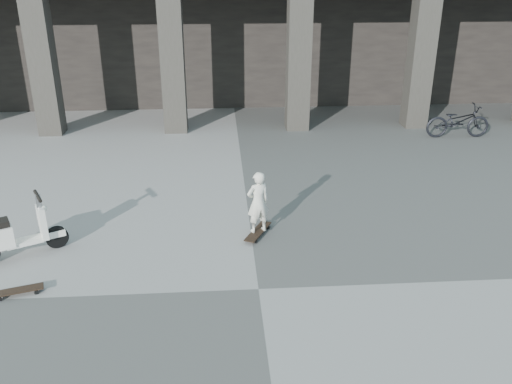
{
  "coord_description": "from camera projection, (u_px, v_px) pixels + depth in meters",
  "views": [
    {
      "loc": [
        -0.54,
        -7.05,
        4.7
      ],
      "look_at": [
        0.12,
        2.27,
        0.65
      ],
      "focal_mm": 38.0,
      "sensor_mm": 36.0,
      "label": 1
    }
  ],
  "objects": [
    {
      "name": "scooter",
      "position": [
        4.0,
        237.0,
        9.02
      ],
      "size": [
        1.4,
        0.85,
        1.06
      ],
      "rotation": [
        0.0,
        0.0,
        0.47
      ],
      "color": "black",
      "rests_on": "ground"
    },
    {
      "name": "bicycle",
      "position": [
        458.0,
        121.0,
        15.26
      ],
      "size": [
        1.8,
        0.66,
        0.94
      ],
      "primitive_type": "imported",
      "rotation": [
        0.0,
        0.0,
        1.55
      ],
      "color": "black",
      "rests_on": "ground"
    },
    {
      "name": "ground",
      "position": [
        259.0,
        289.0,
        8.36
      ],
      "size": [
        90.0,
        90.0,
        0.0
      ],
      "primitive_type": "plane",
      "color": "#4D4E4B",
      "rests_on": "ground"
    },
    {
      "name": "colonnade",
      "position": [
        230.0,
        7.0,
        19.75
      ],
      "size": [
        28.0,
        8.82,
        6.0
      ],
      "color": "black",
      "rests_on": "ground"
    },
    {
      "name": "child",
      "position": [
        258.0,
        202.0,
        9.72
      ],
      "size": [
        0.49,
        0.41,
        1.16
      ],
      "primitive_type": "imported",
      "rotation": [
        0.0,
        0.0,
        3.5
      ],
      "color": "silver",
      "rests_on": "longboard"
    },
    {
      "name": "skateboard_spare",
      "position": [
        18.0,
        291.0,
        8.19
      ],
      "size": [
        0.76,
        0.39,
        0.09
      ],
      "rotation": [
        0.0,
        0.0,
        0.29
      ],
      "color": "black",
      "rests_on": "ground"
    },
    {
      "name": "longboard",
      "position": [
        258.0,
        232.0,
        9.96
      ],
      "size": [
        0.57,
        0.86,
        0.09
      ],
      "rotation": [
        0.0,
        0.0,
        1.1
      ],
      "color": "black",
      "rests_on": "ground"
    }
  ]
}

